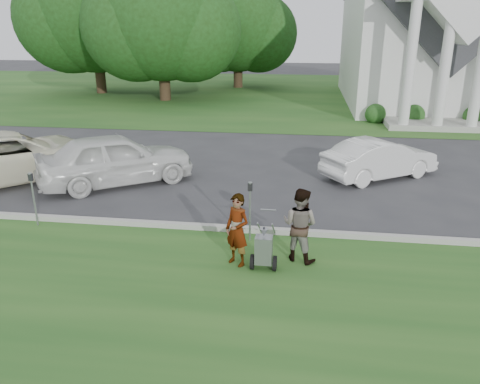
% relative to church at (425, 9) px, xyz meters
% --- Properties ---
extents(ground, '(120.00, 120.00, 0.00)m').
position_rel_church_xyz_m(ground, '(-9.00, -23.11, -5.94)').
color(ground, '#333335').
rests_on(ground, ground).
extents(grass_strip, '(80.00, 7.00, 0.01)m').
position_rel_church_xyz_m(grass_strip, '(-9.00, -26.11, -5.93)').
color(grass_strip, '#1E4D1A').
rests_on(grass_strip, ground).
extents(church_lawn, '(80.00, 30.00, 0.01)m').
position_rel_church_xyz_m(church_lawn, '(-9.00, 3.89, -5.93)').
color(church_lawn, '#1E4D1A').
rests_on(church_lawn, ground).
extents(curb, '(80.00, 0.18, 0.15)m').
position_rel_church_xyz_m(curb, '(-9.00, -22.56, -5.86)').
color(curb, '#9E9E93').
rests_on(curb, ground).
extents(church, '(9.19, 19.00, 24.10)m').
position_rel_church_xyz_m(church, '(0.00, 0.00, 0.00)').
color(church, white).
rests_on(church, ground).
extents(tree_left, '(10.63, 8.40, 9.71)m').
position_rel_church_xyz_m(tree_left, '(-17.01, -1.13, -0.83)').
color(tree_left, '#332316').
rests_on(tree_left, ground).
extents(tree_far, '(11.64, 9.20, 10.73)m').
position_rel_church_xyz_m(tree_far, '(-23.01, 1.87, -0.25)').
color(tree_far, '#332316').
rests_on(tree_far, ground).
extents(tree_back, '(9.61, 7.60, 8.89)m').
position_rel_church_xyz_m(tree_back, '(-13.01, 6.87, -1.21)').
color(tree_back, '#332316').
rests_on(tree_back, ground).
extents(striping_cart, '(0.56, 1.09, 1.02)m').
position_rel_church_xyz_m(striping_cart, '(-7.95, -24.38, -5.50)').
color(striping_cart, black).
rests_on(striping_cart, ground).
extents(person_left, '(0.69, 0.63, 1.59)m').
position_rel_church_xyz_m(person_left, '(-8.53, -24.25, -5.14)').
color(person_left, '#999999').
rests_on(person_left, ground).
extents(person_right, '(0.98, 0.89, 1.64)m').
position_rel_church_xyz_m(person_right, '(-7.23, -23.85, -5.12)').
color(person_right, '#999999').
rests_on(person_right, ground).
extents(parking_meter_near, '(0.11, 0.10, 1.48)m').
position_rel_church_xyz_m(parking_meter_near, '(-8.40, -23.04, -5.01)').
color(parking_meter_near, gray).
rests_on(parking_meter_near, ground).
extents(parking_meter_far, '(0.10, 0.09, 1.42)m').
position_rel_church_xyz_m(parking_meter_far, '(-13.94, -22.90, -5.04)').
color(parking_meter_far, gray).
rests_on(parking_meter_far, ground).
extents(car_a, '(6.00, 6.06, 1.62)m').
position_rel_church_xyz_m(car_a, '(-16.72, -19.38, -5.13)').
color(car_a, '#F0EDCC').
rests_on(car_a, ground).
extents(car_b, '(5.14, 4.47, 1.67)m').
position_rel_church_xyz_m(car_b, '(-13.21, -19.31, -5.10)').
color(car_b, silver).
rests_on(car_b, ground).
extents(car_d, '(4.13, 3.42, 1.33)m').
position_rel_church_xyz_m(car_d, '(-4.67, -17.46, -5.27)').
color(car_d, silver).
rests_on(car_d, ground).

